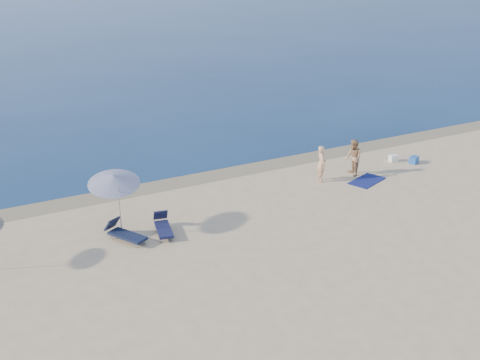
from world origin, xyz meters
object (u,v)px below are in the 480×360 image
object	(u,v)px
person_right	(353,158)
blue_cooler	(414,160)
person_left	(321,163)
umbrella_near	(114,180)

from	to	relation	value
person_right	blue_cooler	size ratio (longest dim) A/B	3.62
person_right	person_left	bearing A→B (deg)	-78.84
person_left	person_right	world-z (taller)	person_right
person_right	umbrella_near	size ratio (longest dim) A/B	0.68
person_left	umbrella_near	world-z (taller)	umbrella_near
person_right	umbrella_near	bearing A→B (deg)	-72.03
person_right	blue_cooler	xyz separation A→B (m)	(3.81, -0.13, -0.71)
person_left	umbrella_near	bearing A→B (deg)	111.08
person_left	blue_cooler	distance (m)	5.63
person_right	blue_cooler	bearing A→B (deg)	103.18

